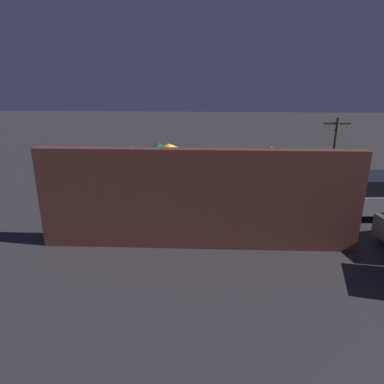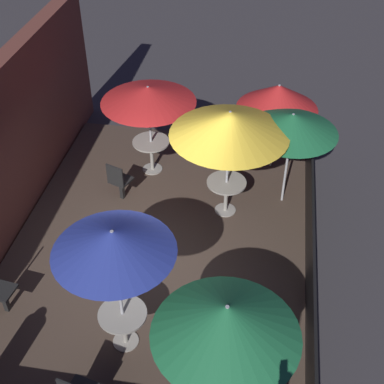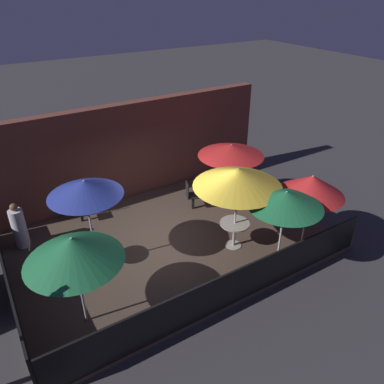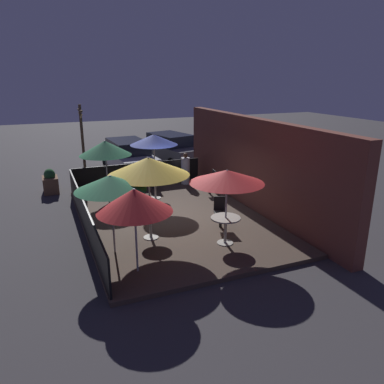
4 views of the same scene
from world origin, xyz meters
The scene contains 13 objects.
ground_plane centered at (0.00, 0.00, 0.00)m, with size 60.00×60.00×0.00m, color #383538.
patio_deck centered at (0.00, 0.00, 0.06)m, with size 8.40×5.67×0.12m.
fence_front centered at (0.00, -2.79, 0.59)m, with size 8.20×0.05×0.95m.
patio_umbrella_0 centered at (1.36, -1.12, 2.24)m, with size 2.26×2.26×2.36m.
patio_umbrella_1 centered at (2.52, 0.69, 2.04)m, with size 2.01×2.01×2.11m.
patio_umbrella_2 centered at (-2.10, 0.09, 2.36)m, with size 1.74×1.74×2.44m.
patio_umbrella_3 centered at (-2.90, -1.55, 2.04)m, with size 1.94×1.94×2.19m.
patio_umbrella_4 centered at (3.11, -1.97, 1.90)m, with size 1.75×1.75×2.06m.
patio_umbrella_5 centered at (1.90, -2.27, 2.03)m, with size 1.81×1.81×2.11m.
dining_table_0 centered at (1.36, -1.12, 0.71)m, with size 0.80×0.80×0.75m.
dining_table_1 centered at (2.52, 0.69, 0.72)m, with size 0.82×0.82×0.77m.
dining_table_2 centered at (-2.10, 0.09, 0.68)m, with size 0.76×0.76×0.71m.
patio_chair_0 centered at (1.36, 1.12, 0.63)m, with size 0.51×0.51×0.94m.
Camera 2 is at (-7.03, -1.80, 7.43)m, focal length 50.00 mm.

